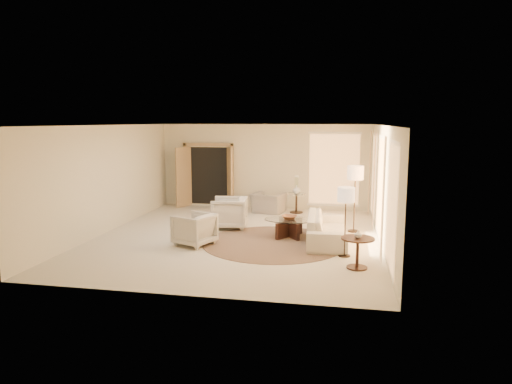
% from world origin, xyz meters
% --- Properties ---
extents(room, '(7.04, 8.04, 2.83)m').
position_xyz_m(room, '(0.00, 0.00, 1.40)').
color(room, beige).
rests_on(room, ground).
extents(windows_right, '(0.10, 6.40, 2.40)m').
position_xyz_m(windows_right, '(3.45, 0.10, 1.35)').
color(windows_right, '#FFB766').
rests_on(windows_right, room).
extents(window_back_corner, '(1.70, 0.10, 2.40)m').
position_xyz_m(window_back_corner, '(2.30, 3.95, 1.35)').
color(window_back_corner, '#FFB766').
rests_on(window_back_corner, room).
extents(curtains_right, '(0.06, 5.20, 2.60)m').
position_xyz_m(curtains_right, '(3.40, 1.00, 1.30)').
color(curtains_right, '#CEAE88').
rests_on(curtains_right, room).
extents(french_doors, '(1.95, 0.66, 2.16)m').
position_xyz_m(french_doors, '(-1.90, 3.82, 1.07)').
color(french_doors, tan).
rests_on(french_doors, room).
extents(area_rug, '(4.43, 4.43, 0.01)m').
position_xyz_m(area_rug, '(0.98, -0.42, 0.01)').
color(area_rug, '#3F2B1F').
rests_on(area_rug, room).
extents(sofa, '(1.01, 2.36, 0.68)m').
position_xyz_m(sofa, '(2.23, -0.07, 0.34)').
color(sofa, beige).
rests_on(sofa, room).
extents(armchair_left, '(0.97, 1.01, 0.93)m').
position_xyz_m(armchair_left, '(-0.44, 0.90, 0.47)').
color(armchair_left, beige).
rests_on(armchair_left, room).
extents(armchair_right, '(1.00, 1.03, 0.83)m').
position_xyz_m(armchair_right, '(-0.83, -0.93, 0.41)').
color(armchair_right, beige).
rests_on(armchair_right, room).
extents(accent_chair, '(1.09, 0.85, 0.84)m').
position_xyz_m(accent_chair, '(0.27, 3.21, 0.42)').
color(accent_chair, '#9C958C').
rests_on(accent_chair, room).
extents(coffee_table, '(1.25, 1.25, 0.46)m').
position_xyz_m(coffee_table, '(1.29, 0.23, 0.29)').
color(coffee_table, black).
rests_on(coffee_table, room).
extents(end_table, '(0.66, 0.66, 0.62)m').
position_xyz_m(end_table, '(2.90, -1.98, 0.43)').
color(end_table, black).
rests_on(end_table, room).
extents(side_table, '(0.54, 0.54, 0.63)m').
position_xyz_m(side_table, '(1.15, 3.34, 0.38)').
color(side_table, black).
rests_on(side_table, room).
extents(floor_lamp_near, '(0.43, 0.43, 1.75)m').
position_xyz_m(floor_lamp_near, '(2.90, 1.11, 1.49)').
color(floor_lamp_near, black).
rests_on(floor_lamp_near, room).
extents(floor_lamp_far, '(0.37, 0.37, 1.51)m').
position_xyz_m(floor_lamp_far, '(2.65, -1.20, 1.29)').
color(floor_lamp_far, black).
rests_on(floor_lamp_far, room).
extents(bowl, '(0.39, 0.39, 0.09)m').
position_xyz_m(bowl, '(1.29, 0.23, 0.51)').
color(bowl, brown).
rests_on(bowl, coffee_table).
extents(end_vase, '(0.19, 0.19, 0.15)m').
position_xyz_m(end_vase, '(2.90, -1.98, 0.69)').
color(end_vase, white).
rests_on(end_vase, end_table).
extents(side_vase, '(0.29, 0.29, 0.25)m').
position_xyz_m(side_vase, '(1.15, 3.34, 0.75)').
color(side_vase, white).
rests_on(side_vase, side_table).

